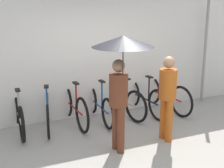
# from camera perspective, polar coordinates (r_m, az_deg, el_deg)

# --- Properties ---
(ground_plane) EXTENTS (30.00, 30.00, 0.00)m
(ground_plane) POSITION_cam_1_polar(r_m,az_deg,el_deg) (5.55, 4.30, -12.54)
(ground_plane) COLOR #9E998E
(back_wall) EXTENTS (11.39, 0.12, 2.58)m
(back_wall) POSITION_cam_1_polar(r_m,az_deg,el_deg) (6.99, -3.78, 4.52)
(back_wall) COLOR silver
(back_wall) RESTS_ON ground
(parked_bicycle_0) EXTENTS (0.44, 1.67, 1.04)m
(parked_bicycle_0) POSITION_cam_1_polar(r_m,az_deg,el_deg) (6.52, -16.69, -5.38)
(parked_bicycle_0) COLOR black
(parked_bicycle_0) RESTS_ON ground
(parked_bicycle_1) EXTENTS (0.51, 1.60, 1.04)m
(parked_bicycle_1) POSITION_cam_1_polar(r_m,az_deg,el_deg) (6.53, -11.66, -5.00)
(parked_bicycle_1) COLOR black
(parked_bicycle_1) RESTS_ON ground
(parked_bicycle_2) EXTENTS (0.44, 1.77, 1.07)m
(parked_bicycle_2) POSITION_cam_1_polar(r_m,az_deg,el_deg) (6.69, -7.02, -4.11)
(parked_bicycle_2) COLOR black
(parked_bicycle_2) RESTS_ON ground
(parked_bicycle_3) EXTENTS (0.44, 1.70, 1.01)m
(parked_bicycle_3) POSITION_cam_1_polar(r_m,az_deg,el_deg) (6.84, -2.39, -3.86)
(parked_bicycle_3) COLOR black
(parked_bicycle_3) RESTS_ON ground
(parked_bicycle_4) EXTENTS (0.55, 1.73, 0.97)m
(parked_bicycle_4) POSITION_cam_1_polar(r_m,az_deg,el_deg) (7.10, 1.65, -2.92)
(parked_bicycle_4) COLOR black
(parked_bicycle_4) RESTS_ON ground
(parked_bicycle_5) EXTENTS (0.44, 1.80, 1.09)m
(parked_bicycle_5) POSITION_cam_1_polar(r_m,az_deg,el_deg) (7.32, 5.82, -2.47)
(parked_bicycle_5) COLOR black
(parked_bicycle_5) RESTS_ON ground
(parked_bicycle_6) EXTENTS (0.44, 1.82, 0.97)m
(parked_bicycle_6) POSITION_cam_1_polar(r_m,az_deg,el_deg) (7.57, 9.67, -1.97)
(parked_bicycle_6) COLOR black
(parked_bicycle_6) RESTS_ON ground
(pedestrian_leading) EXTENTS (1.01, 1.01, 2.03)m
(pedestrian_leading) POSITION_cam_1_polar(r_m,az_deg,el_deg) (5.03, 1.74, 4.02)
(pedestrian_leading) COLOR brown
(pedestrian_leading) RESTS_ON ground
(pedestrian_center) EXTENTS (0.32, 0.32, 1.60)m
(pedestrian_center) POSITION_cam_1_polar(r_m,az_deg,el_deg) (5.79, 10.11, -1.55)
(pedestrian_center) COLOR #B25619
(pedestrian_center) RESTS_ON ground
(awning_pole) EXTENTS (0.07, 0.07, 2.78)m
(awning_pole) POSITION_cam_1_polar(r_m,az_deg,el_deg) (8.25, 16.66, 6.24)
(awning_pole) COLOR gray
(awning_pole) RESTS_ON ground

